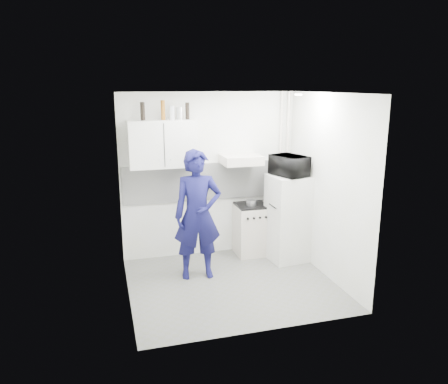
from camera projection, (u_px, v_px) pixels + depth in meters
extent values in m
plane|color=slate|center=(232.00, 284.00, 6.09)|extent=(2.80, 2.80, 0.00)
plane|color=white|center=(232.00, 93.00, 5.47)|extent=(2.80, 2.80, 0.00)
plane|color=white|center=(209.00, 175.00, 6.94)|extent=(2.80, 0.00, 2.80)
plane|color=white|center=(124.00, 201.00, 5.41)|extent=(0.00, 2.60, 2.60)
plane|color=white|center=(327.00, 187.00, 6.15)|extent=(0.00, 2.60, 2.60)
imported|color=#101042|center=(198.00, 215.00, 6.13)|extent=(0.70, 0.49, 1.84)
cube|color=beige|center=(251.00, 230.00, 7.09)|extent=(0.50, 0.50, 0.81)
cube|color=silver|center=(288.00, 218.00, 6.80)|extent=(0.61, 0.61, 1.35)
cube|color=black|center=(252.00, 205.00, 6.99)|extent=(0.48, 0.48, 0.03)
cylinder|color=silver|center=(251.00, 203.00, 6.93)|extent=(0.16, 0.16, 0.09)
imported|color=black|center=(290.00, 166.00, 6.60)|extent=(0.65, 0.54, 0.31)
cylinder|color=black|center=(143.00, 111.00, 6.26)|extent=(0.07, 0.07, 0.26)
cylinder|color=brown|center=(163.00, 110.00, 6.34)|extent=(0.06, 0.06, 0.28)
cylinder|color=#B2B7BC|center=(172.00, 113.00, 6.38)|extent=(0.08, 0.08, 0.20)
cylinder|color=silver|center=(180.00, 113.00, 6.42)|extent=(0.10, 0.10, 0.18)
cylinder|color=black|center=(187.00, 111.00, 6.44)|extent=(0.06, 0.06, 0.25)
cube|color=silver|center=(163.00, 144.00, 6.45)|extent=(1.00, 0.35, 0.70)
cube|color=beige|center=(241.00, 160.00, 6.77)|extent=(0.60, 0.50, 0.14)
cube|color=white|center=(210.00, 181.00, 6.95)|extent=(2.74, 0.03, 0.60)
cylinder|color=beige|center=(287.00, 172.00, 7.21)|extent=(0.05, 0.05, 2.60)
cylinder|color=beige|center=(280.00, 172.00, 7.18)|extent=(0.04, 0.04, 2.60)
cylinder|color=white|center=(298.00, 95.00, 5.92)|extent=(0.10, 0.10, 0.02)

